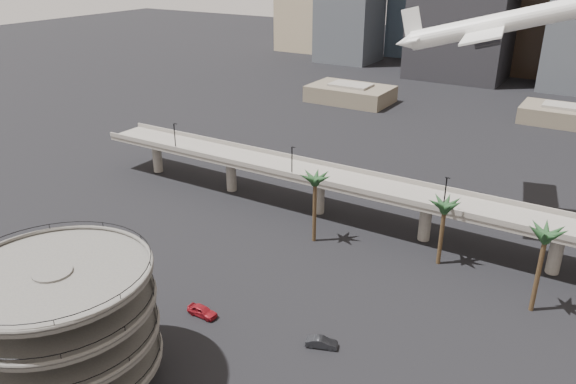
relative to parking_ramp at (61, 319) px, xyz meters
The scene contains 7 objects.
parking_ramp is the anchor object (origin of this frame).
overpass 60.46m from the parking_ramp, 77.57° to the left, with size 130.00×9.30×14.70m.
palm_trees 55.67m from the parking_ramp, 60.95° to the left, with size 42.40×10.40×14.00m.
low_buildings 147.81m from the parking_ramp, 82.26° to the left, with size 135.00×27.50×6.80m.
airborne_jet 83.06m from the parking_ramp, 69.56° to the left, with size 34.04×30.42×11.81m.
car_a 21.80m from the parking_ramp, 77.42° to the left, with size 1.89×4.71×1.60m, color maroon.
car_b 32.95m from the parking_ramp, 44.72° to the left, with size 1.52×4.35×1.43m, color black.
Camera 1 is at (37.59, -36.04, 49.24)m, focal length 35.00 mm.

